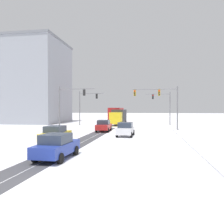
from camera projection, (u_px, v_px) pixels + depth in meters
name	position (u px, v px, depth m)	size (l,w,h in m)	color
ground_plane	(39.00, 185.00, 9.60)	(300.00, 300.00, 0.00)	white
wheel_track_left_lane	(91.00, 140.00, 23.22)	(0.85, 29.87, 0.01)	#424247
wheel_track_right_lane	(80.00, 140.00, 23.39)	(1.19, 29.87, 0.01)	#424247
sidewalk_kerb_right	(212.00, 145.00, 20.03)	(4.00, 29.87, 0.12)	white
traffic_signal_far_right	(163.00, 103.00, 44.93)	(4.86, 0.52, 6.50)	slate
traffic_signal_near_right	(161.00, 99.00, 33.40)	(6.61, 0.52, 6.50)	slate
traffic_signal_near_left	(69.00, 101.00, 33.48)	(5.62, 0.39, 6.50)	slate
traffic_signal_far_left	(86.00, 103.00, 43.37)	(4.94, 0.41, 6.50)	slate
car_red_lead	(104.00, 126.00, 31.98)	(1.92, 4.14, 1.62)	red
car_white_second	(125.00, 129.00, 26.63)	(1.92, 4.15, 1.62)	silver
car_yellow_cab_third	(56.00, 134.00, 21.34)	(1.84, 4.10, 1.62)	yellow
car_blue_fourth	(57.00, 146.00, 14.66)	(1.95, 4.16, 1.62)	#233899
bus_oncoming	(116.00, 114.00, 52.68)	(2.96, 11.08, 3.38)	#B21E1E
box_truck_delivery	(118.00, 117.00, 44.18)	(2.51, 7.48, 3.02)	yellow
office_building_far_left_block	(3.00, 83.00, 53.24)	(29.22, 14.41, 18.53)	#9399A3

